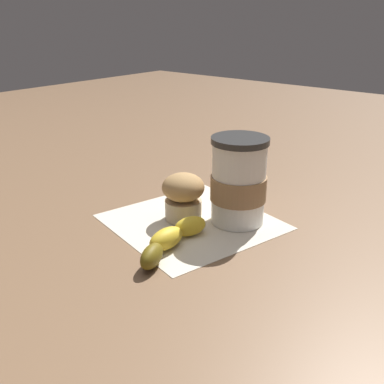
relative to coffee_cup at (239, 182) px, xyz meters
The scene contains 5 objects.
ground_plane 0.11m from the coffee_cup, 48.54° to the right, with size 3.00×3.00×0.00m, color brown.
paper_napkin 0.11m from the coffee_cup, 48.54° to the right, with size 0.25×0.25×0.00m, color beige.
coffee_cup is the anchor object (origin of this frame).
muffin 0.10m from the coffee_cup, 54.11° to the right, with size 0.07×0.07×0.08m.
banana 0.16m from the coffee_cup, ahead, with size 0.17×0.06×0.03m.
Camera 1 is at (0.53, 0.44, 0.33)m, focal length 42.00 mm.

